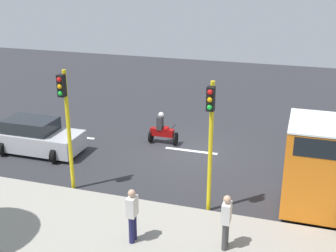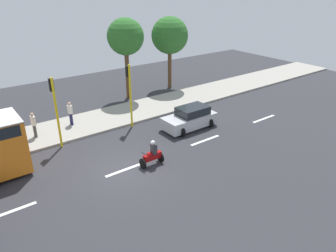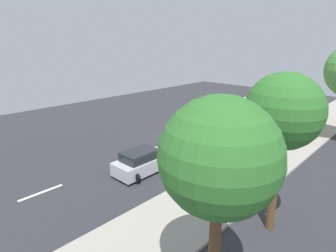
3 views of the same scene
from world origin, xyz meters
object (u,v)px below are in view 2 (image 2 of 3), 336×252
(street_tree_center, at_px, (170,36))
(motorcycle, at_px, (152,155))
(pedestrian_by_tree, at_px, (70,113))
(traffic_light_corner, at_px, (129,87))
(street_tree_north, at_px, (126,37))
(pedestrian_near_signal, at_px, (34,124))
(traffic_light_midblock, at_px, (55,103))
(car_silver, at_px, (190,118))

(street_tree_center, bearing_deg, motorcycle, 139.30)
(pedestrian_by_tree, xyz_separation_m, street_tree_center, (3.23, -11.18, 3.87))
(traffic_light_corner, bearing_deg, street_tree_north, -28.43)
(street_tree_north, bearing_deg, motorcycle, 156.31)
(pedestrian_by_tree, bearing_deg, pedestrian_near_signal, 100.27)
(street_tree_center, bearing_deg, street_tree_north, 92.91)
(traffic_light_corner, distance_m, street_tree_center, 9.84)
(traffic_light_midblock, xyz_separation_m, street_tree_north, (5.50, -8.10, 2.34))
(car_silver, relative_size, street_tree_north, 0.56)
(motorcycle, distance_m, traffic_light_corner, 6.05)
(pedestrian_by_tree, bearing_deg, street_tree_center, -73.91)
(pedestrian_near_signal, bearing_deg, street_tree_center, -75.00)
(traffic_light_midblock, bearing_deg, street_tree_north, -55.86)
(pedestrian_by_tree, xyz_separation_m, street_tree_north, (2.98, -6.42, 4.21))
(pedestrian_by_tree, xyz_separation_m, traffic_light_corner, (-2.51, -3.44, 1.87))
(traffic_light_corner, bearing_deg, motorcycle, 161.60)
(motorcycle, xyz_separation_m, traffic_light_corner, (5.31, -1.77, 2.29))
(motorcycle, xyz_separation_m, street_tree_center, (11.05, -9.51, 4.28))
(traffic_light_corner, bearing_deg, pedestrian_near_signal, 71.56)
(motorcycle, relative_size, pedestrian_by_tree, 0.91)
(pedestrian_by_tree, relative_size, traffic_light_midblock, 0.38)
(motorcycle, height_order, pedestrian_by_tree, pedestrian_by_tree)
(car_silver, bearing_deg, street_tree_north, 1.65)
(street_tree_north, bearing_deg, car_silver, -178.35)
(car_silver, bearing_deg, pedestrian_near_signal, 63.12)
(pedestrian_near_signal, bearing_deg, traffic_light_corner, -108.44)
(car_silver, xyz_separation_m, street_tree_north, (8.18, 0.24, 4.56))
(street_tree_north, bearing_deg, pedestrian_by_tree, 114.93)
(pedestrian_by_tree, distance_m, traffic_light_corner, 4.66)
(motorcycle, bearing_deg, pedestrian_near_signal, 30.49)
(motorcycle, distance_m, street_tree_north, 12.68)
(motorcycle, relative_size, street_tree_north, 0.22)
(motorcycle, relative_size, traffic_light_corner, 0.34)
(motorcycle, bearing_deg, car_silver, -62.17)
(pedestrian_near_signal, height_order, traffic_light_midblock, traffic_light_midblock)
(motorcycle, bearing_deg, pedestrian_by_tree, 12.09)
(traffic_light_corner, relative_size, street_tree_north, 0.66)
(car_silver, xyz_separation_m, traffic_light_midblock, (2.68, 8.34, 2.22))
(pedestrian_near_signal, relative_size, pedestrian_by_tree, 1.00)
(pedestrian_by_tree, distance_m, street_tree_north, 8.24)
(motorcycle, bearing_deg, street_tree_center, -40.70)
(pedestrian_by_tree, xyz_separation_m, traffic_light_midblock, (-2.51, 1.68, 1.87))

